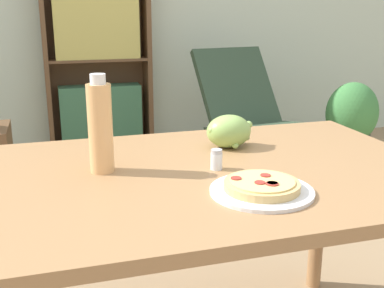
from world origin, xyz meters
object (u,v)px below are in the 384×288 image
drink_bottle (100,127)px  lounge_chair_far (247,134)px  grape_bunch (229,131)px  bookshelf (98,68)px  salt_shaker (216,160)px  pizza_on_plate (262,188)px  potted_plant_floor (351,122)px

drink_bottle → lounge_chair_far: bearing=55.9°
grape_bunch → bookshelf: size_ratio=0.10×
lounge_chair_far → salt_shaker: bearing=-124.0°
drink_bottle → pizza_on_plate: bearing=-37.5°
salt_shaker → lounge_chair_far: lounge_chair_far is taller
salt_shaker → grape_bunch: bearing=60.4°
pizza_on_plate → bookshelf: size_ratio=0.17×
grape_bunch → potted_plant_floor: size_ratio=0.25×
grape_bunch → lounge_chair_far: bearing=64.9°
drink_bottle → lounge_chair_far: drink_bottle is taller
pizza_on_plate → salt_shaker: bearing=103.4°
grape_bunch → bookshelf: 2.41m
grape_bunch → lounge_chair_far: lounge_chair_far is taller
pizza_on_plate → grape_bunch: bearing=80.8°
drink_bottle → salt_shaker: (0.32, -0.08, -0.10)m
potted_plant_floor → grape_bunch: bearing=-134.9°
pizza_on_plate → grape_bunch: (0.07, 0.41, 0.04)m
potted_plant_floor → drink_bottle: bearing=-139.5°
lounge_chair_far → bookshelf: size_ratio=0.57×
salt_shaker → bookshelf: size_ratio=0.04×
grape_bunch → drink_bottle: 0.46m
drink_bottle → potted_plant_floor: (2.05, 1.75, -0.53)m
drink_bottle → potted_plant_floor: drink_bottle is taller
pizza_on_plate → drink_bottle: bearing=142.5°
drink_bottle → lounge_chair_far: size_ratio=0.32×
salt_shaker → bookshelf: bearing=91.6°
pizza_on_plate → drink_bottle: (-0.37, 0.28, 0.12)m
grape_bunch → lounge_chair_far: (0.78, 1.66, -0.49)m
pizza_on_plate → potted_plant_floor: size_ratio=0.42×
grape_bunch → drink_bottle: bearing=-163.6°
salt_shaker → potted_plant_floor: size_ratio=0.09×
salt_shaker → potted_plant_floor: salt_shaker is taller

